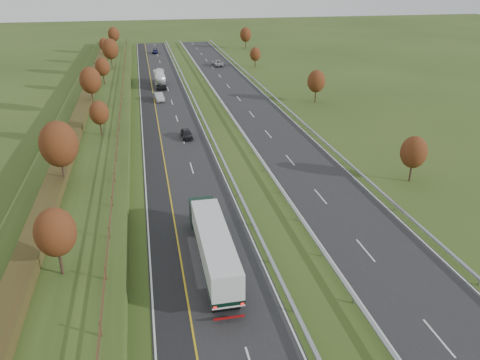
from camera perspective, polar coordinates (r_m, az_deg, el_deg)
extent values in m
plane|color=#304619|center=(83.52, -2.83, 6.98)|extent=(400.00, 400.00, 0.00)
cube|color=black|center=(87.49, -8.58, 7.55)|extent=(10.50, 200.00, 0.04)
cube|color=black|center=(89.84, 2.07, 8.23)|extent=(10.50, 200.00, 0.04)
cube|color=black|center=(87.38, -11.05, 7.35)|extent=(3.00, 200.00, 0.04)
cube|color=silver|center=(87.38, -11.91, 7.29)|extent=(0.15, 200.00, 0.01)
cube|color=gold|center=(87.40, -10.06, 7.45)|extent=(0.15, 200.00, 0.01)
cube|color=silver|center=(87.88, -5.27, 7.81)|extent=(0.15, 200.00, 0.01)
cube|color=silver|center=(88.80, -1.13, 8.08)|extent=(0.15, 200.00, 0.01)
cube|color=silver|center=(91.14, 5.18, 8.40)|extent=(0.15, 200.00, 0.01)
cube|color=silver|center=(38.79, 23.05, -17.27)|extent=(0.15, 4.00, 0.01)
cube|color=silver|center=(42.95, -2.25, -10.61)|extent=(0.15, 4.00, 0.01)
cube|color=silver|center=(46.89, 15.04, -8.26)|extent=(0.15, 4.00, 0.01)
cube|color=silver|center=(53.16, -4.46, -3.37)|extent=(0.15, 4.00, 0.01)
cube|color=silver|center=(56.39, 9.79, -1.99)|extent=(0.15, 4.00, 0.01)
cube|color=silver|center=(64.00, -5.91, 1.48)|extent=(0.15, 4.00, 0.01)
cube|color=silver|center=(66.70, 6.13, 2.43)|extent=(0.15, 4.00, 0.01)
cube|color=silver|center=(75.19, -6.94, 4.91)|extent=(0.15, 4.00, 0.01)
cube|color=silver|center=(77.51, 3.46, 5.63)|extent=(0.15, 4.00, 0.01)
cube|color=silver|center=(86.60, -7.71, 7.45)|extent=(0.15, 4.00, 0.01)
cube|color=silver|center=(88.61, 1.43, 8.04)|extent=(0.15, 4.00, 0.01)
cube|color=silver|center=(98.15, -8.30, 9.38)|extent=(0.15, 4.00, 0.01)
cube|color=silver|center=(99.93, -0.16, 9.90)|extent=(0.15, 4.00, 0.01)
cube|color=silver|center=(109.79, -8.77, 10.91)|extent=(0.15, 4.00, 0.01)
cube|color=silver|center=(111.39, -1.44, 11.37)|extent=(0.15, 4.00, 0.01)
cube|color=silver|center=(121.51, -9.16, 12.15)|extent=(0.15, 4.00, 0.01)
cube|color=silver|center=(122.95, -2.49, 12.56)|extent=(0.15, 4.00, 0.01)
cube|color=silver|center=(133.27, -9.48, 13.16)|extent=(0.15, 4.00, 0.01)
cube|color=silver|center=(134.59, -3.36, 13.54)|extent=(0.15, 4.00, 0.01)
cube|color=silver|center=(145.08, -9.75, 14.02)|extent=(0.15, 4.00, 0.01)
cube|color=silver|center=(146.29, -4.10, 14.37)|extent=(0.15, 4.00, 0.01)
cube|color=silver|center=(156.91, -9.98, 14.74)|extent=(0.15, 4.00, 0.01)
cube|color=silver|center=(158.03, -4.73, 15.07)|extent=(0.15, 4.00, 0.01)
cube|color=silver|center=(168.77, -10.18, 15.36)|extent=(0.15, 4.00, 0.01)
cube|color=silver|center=(169.81, -5.28, 15.67)|extent=(0.15, 4.00, 0.01)
cube|color=silver|center=(180.64, -10.35, 15.90)|extent=(0.15, 4.00, 0.01)
cube|color=silver|center=(181.62, -5.77, 16.19)|extent=(0.15, 4.00, 0.01)
cube|color=#304619|center=(87.54, -17.20, 7.41)|extent=(12.00, 200.00, 2.00)
cube|color=#3D3C19|center=(87.36, -18.63, 8.26)|extent=(2.20, 180.00, 1.10)
cube|color=#422B19|center=(86.81, -14.35, 8.67)|extent=(0.08, 184.00, 0.10)
cube|color=#422B19|center=(86.71, -14.37, 8.93)|extent=(0.08, 184.00, 0.10)
cube|color=#422B19|center=(34.13, -16.65, -17.00)|extent=(0.12, 0.12, 1.20)
cube|color=#422B19|center=(39.29, -16.08, -10.84)|extent=(0.12, 0.12, 1.20)
cube|color=#422B19|center=(44.81, -15.66, -6.15)|extent=(0.12, 0.12, 1.20)
cube|color=#422B19|center=(50.55, -15.34, -2.50)|extent=(0.12, 0.12, 1.20)
cube|color=#422B19|center=(56.46, -15.08, 0.39)|extent=(0.12, 0.12, 1.20)
cube|color=#422B19|center=(62.49, -14.88, 2.73)|extent=(0.12, 0.12, 1.20)
cube|color=#422B19|center=(68.60, -14.71, 4.65)|extent=(0.12, 0.12, 1.20)
cube|color=#422B19|center=(74.78, -14.57, 6.26)|extent=(0.12, 0.12, 1.20)
cube|color=#422B19|center=(81.01, -14.45, 7.62)|extent=(0.12, 0.12, 1.20)
cube|color=#422B19|center=(87.28, -14.34, 8.79)|extent=(0.12, 0.12, 1.20)
cube|color=#422B19|center=(93.58, -14.25, 9.80)|extent=(0.12, 0.12, 1.20)
cube|color=#422B19|center=(99.90, -14.17, 10.68)|extent=(0.12, 0.12, 1.20)
cube|color=#422B19|center=(106.25, -14.10, 11.46)|extent=(0.12, 0.12, 1.20)
cube|color=#422B19|center=(112.62, -14.04, 12.15)|extent=(0.12, 0.12, 1.20)
cube|color=#422B19|center=(118.99, -13.98, 12.76)|extent=(0.12, 0.12, 1.20)
cube|color=#422B19|center=(125.39, -13.93, 13.31)|extent=(0.12, 0.12, 1.20)
cube|color=#422B19|center=(131.79, -13.88, 13.81)|extent=(0.12, 0.12, 1.20)
cube|color=#422B19|center=(138.20, -13.84, 14.27)|extent=(0.12, 0.12, 1.20)
cube|color=#422B19|center=(144.62, -13.80, 14.68)|extent=(0.12, 0.12, 1.20)
cube|color=#422B19|center=(151.04, -13.77, 15.06)|extent=(0.12, 0.12, 1.20)
cube|color=#422B19|center=(157.48, -13.73, 15.40)|extent=(0.12, 0.12, 1.20)
cube|color=#422B19|center=(163.91, -13.70, 15.72)|extent=(0.12, 0.12, 1.20)
cube|color=#422B19|center=(170.36, -13.68, 16.02)|extent=(0.12, 0.12, 1.20)
cube|color=#422B19|center=(176.80, -13.65, 16.29)|extent=(0.12, 0.12, 1.20)
cube|color=#96999E|center=(87.80, -4.86, 8.19)|extent=(0.32, 200.00, 0.18)
cube|color=#96999E|center=(38.26, 6.43, -15.33)|extent=(0.10, 0.14, 0.56)
cube|color=#96999E|center=(43.63, 3.59, -9.67)|extent=(0.10, 0.14, 0.56)
cube|color=#96999E|center=(49.41, 1.47, -5.27)|extent=(0.10, 0.14, 0.56)
cube|color=#96999E|center=(55.47, -0.18, -1.80)|extent=(0.10, 0.14, 0.56)
cube|color=#96999E|center=(61.73, -1.50, 0.97)|extent=(0.10, 0.14, 0.56)
cube|color=#96999E|center=(68.13, -2.57, 3.23)|extent=(0.10, 0.14, 0.56)
cube|color=#96999E|center=(74.64, -3.46, 5.09)|extent=(0.10, 0.14, 0.56)
cube|color=#96999E|center=(81.23, -4.21, 6.65)|extent=(0.10, 0.14, 0.56)
cube|color=#96999E|center=(87.89, -4.85, 7.98)|extent=(0.10, 0.14, 0.56)
cube|color=#96999E|center=(94.59, -5.41, 9.12)|extent=(0.10, 0.14, 0.56)
cube|color=#96999E|center=(101.34, -5.89, 10.11)|extent=(0.10, 0.14, 0.56)
cube|color=#96999E|center=(108.12, -6.32, 10.97)|extent=(0.10, 0.14, 0.56)
cube|color=#96999E|center=(114.92, -6.69, 11.73)|extent=(0.10, 0.14, 0.56)
cube|color=#96999E|center=(121.75, -7.03, 12.40)|extent=(0.10, 0.14, 0.56)
cube|color=#96999E|center=(128.59, -7.33, 13.01)|extent=(0.10, 0.14, 0.56)
cube|color=#96999E|center=(135.45, -7.60, 13.55)|extent=(0.10, 0.14, 0.56)
cube|color=#96999E|center=(142.33, -7.85, 14.04)|extent=(0.10, 0.14, 0.56)
cube|color=#96999E|center=(149.21, -8.08, 14.48)|extent=(0.10, 0.14, 0.56)
cube|color=#96999E|center=(156.11, -8.28, 14.88)|extent=(0.10, 0.14, 0.56)
cube|color=#96999E|center=(163.02, -8.47, 15.25)|extent=(0.10, 0.14, 0.56)
cube|color=#96999E|center=(169.93, -8.65, 15.59)|extent=(0.10, 0.14, 0.56)
cube|color=#96999E|center=(176.85, -8.81, 15.91)|extent=(0.10, 0.14, 0.56)
cube|color=#96999E|center=(183.77, -8.96, 16.20)|extent=(0.10, 0.14, 0.56)
cube|color=#96999E|center=(88.53, -1.55, 8.40)|extent=(0.32, 200.00, 0.18)
cube|color=#96999E|center=(39.91, 13.63, -14.05)|extent=(0.10, 0.14, 0.56)
cube|color=#96999E|center=(45.08, 9.94, -8.80)|extent=(0.10, 0.14, 0.56)
cube|color=#96999E|center=(50.69, 7.11, -4.65)|extent=(0.10, 0.14, 0.56)
cube|color=#96999E|center=(56.62, 4.88, -1.34)|extent=(0.10, 0.14, 0.56)
cube|color=#96999E|center=(62.76, 3.08, 1.34)|extent=(0.10, 0.14, 0.56)
cube|color=#96999E|center=(69.07, 1.61, 3.54)|extent=(0.10, 0.14, 0.56)
cube|color=#96999E|center=(75.50, 0.38, 5.36)|extent=(0.10, 0.14, 0.56)
cube|color=#96999E|center=(82.02, -0.66, 6.89)|extent=(0.10, 0.14, 0.56)
cube|color=#96999E|center=(88.62, -1.55, 8.19)|extent=(0.10, 0.14, 0.56)
cube|color=#96999E|center=(95.27, -2.32, 9.31)|extent=(0.10, 0.14, 0.56)
cube|color=#96999E|center=(101.97, -3.00, 10.29)|extent=(0.10, 0.14, 0.56)
cube|color=#96999E|center=(108.71, -3.59, 11.14)|extent=(0.10, 0.14, 0.56)
cube|color=#96999E|center=(115.48, -4.12, 11.89)|extent=(0.10, 0.14, 0.56)
cube|color=#96999E|center=(122.28, -4.59, 12.55)|extent=(0.10, 0.14, 0.56)
cube|color=#96999E|center=(129.09, -5.02, 13.15)|extent=(0.10, 0.14, 0.56)
cube|color=#96999E|center=(135.93, -5.40, 13.68)|extent=(0.10, 0.14, 0.56)
cube|color=#96999E|center=(142.78, -5.75, 14.17)|extent=(0.10, 0.14, 0.56)
cube|color=#96999E|center=(149.64, -6.07, 14.61)|extent=(0.10, 0.14, 0.56)
cube|color=#96999E|center=(156.52, -6.36, 15.01)|extent=(0.10, 0.14, 0.56)
cube|color=#96999E|center=(163.41, -6.63, 15.37)|extent=(0.10, 0.14, 0.56)
cube|color=#96999E|center=(170.31, -6.87, 15.71)|extent=(0.10, 0.14, 0.56)
cube|color=#96999E|center=(177.21, -7.10, 16.02)|extent=(0.10, 0.14, 0.56)
cube|color=#96999E|center=(184.12, -7.31, 16.30)|extent=(0.10, 0.14, 0.56)
cube|color=#96999E|center=(91.20, 5.65, 8.77)|extent=(0.32, 200.00, 0.18)
cube|color=#96999E|center=(45.54, 27.12, -11.05)|extent=(0.10, 0.14, 0.56)
cube|color=#96999E|center=(55.24, 18.51, -3.27)|extent=(0.10, 0.14, 0.56)
cube|color=#96999E|center=(66.49, 12.72, 2.10)|extent=(0.10, 0.14, 0.56)
cube|color=#96999E|center=(78.62, 8.64, 5.85)|extent=(0.10, 0.14, 0.56)
cube|color=#96999E|center=(91.29, 5.65, 8.56)|extent=(0.10, 0.14, 0.56)
cube|color=#96999E|center=(104.31, 3.36, 10.59)|extent=(0.10, 0.14, 0.56)
cube|color=#96999E|center=(117.55, 1.56, 12.15)|extent=(0.10, 0.14, 0.56)
cube|color=#96999E|center=(130.94, 0.12, 13.39)|extent=(0.10, 0.14, 0.56)
cube|color=#96999E|center=(144.45, -1.07, 14.39)|extent=(0.10, 0.14, 0.56)
cube|color=#96999E|center=(158.05, -2.06, 15.22)|extent=(0.10, 0.14, 0.56)
cube|color=#96999E|center=(171.71, -2.90, 15.91)|extent=(0.10, 0.14, 0.56)
cube|color=#96999E|center=(185.43, -3.62, 16.49)|extent=(0.10, 0.14, 0.56)
cylinder|color=#2D2116|center=(40.72, -21.03, -9.22)|extent=(0.24, 0.24, 2.43)
ellipsoid|color=#4E2311|center=(39.39, -21.60, -5.95)|extent=(3.24, 3.24, 4.05)
cylinder|color=#2D2116|center=(56.76, -20.71, 0.82)|extent=(0.24, 0.24, 3.15)
ellipsoid|color=#4E2311|center=(55.58, -21.23, 4.10)|extent=(4.20, 4.20, 5.25)
cylinder|color=#2D2116|center=(73.39, -16.59, 6.09)|extent=(0.24, 0.24, 2.16)
ellipsoid|color=#4E2311|center=(72.74, -16.81, 7.87)|extent=(2.88, 2.88, 3.60)
cylinder|color=#2D2116|center=(90.83, -17.53, 9.55)|extent=(0.24, 0.24, 2.88)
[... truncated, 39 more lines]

